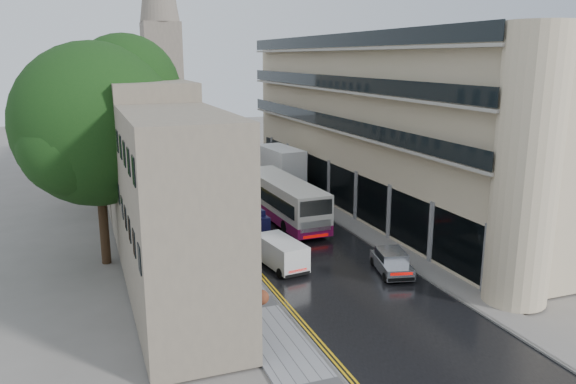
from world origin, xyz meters
TOP-DOWN VIEW (x-y plane):
  - road at (0.00, 27.50)m, footprint 9.00×85.00m
  - left_sidewalk at (-5.85, 27.50)m, footprint 2.70×85.00m
  - right_sidewalk at (5.40, 27.50)m, footprint 1.80×85.00m
  - old_shop_row at (-9.45, 30.00)m, footprint 4.50×56.00m
  - modern_block at (10.30, 26.00)m, footprint 8.00×40.00m
  - church_spire at (0.50, 82.00)m, footprint 6.40×6.40m
  - tree_near at (-12.50, 20.00)m, footprint 10.56×10.56m
  - tree_far at (-12.20, 33.00)m, footprint 9.24×9.24m
  - cream_bus at (-0.12, 21.56)m, footprint 3.08×11.95m
  - white_lorry at (2.81, 32.21)m, footprint 3.19×8.41m
  - silver_hatchback at (2.18, 11.25)m, footprint 2.44×3.98m
  - white_van at (-3.23, 13.84)m, footprint 2.27×4.24m
  - navy_van at (-4.13, 19.47)m, footprint 2.41×5.26m
  - pedestrian at (-6.22, 20.07)m, footprint 0.62×0.41m
  - lamp_post_near at (-4.85, 17.23)m, footprint 0.95×0.59m
  - lamp_post_far at (-5.13, 35.94)m, footprint 0.83×0.29m

SIDE VIEW (x-z plane):
  - road at x=0.00m, z-range 0.00..0.02m
  - left_sidewalk at x=-5.85m, z-range 0.00..0.12m
  - right_sidewalk at x=5.40m, z-range 0.00..0.12m
  - silver_hatchback at x=2.18m, z-range 0.02..1.41m
  - white_van at x=-3.23m, z-range 0.02..1.85m
  - pedestrian at x=-6.22m, z-range 0.12..1.81m
  - navy_van at x=-4.13m, z-range 0.02..2.64m
  - cream_bus at x=-0.12m, z-range 0.02..3.26m
  - white_lorry at x=2.81m, z-range 0.02..4.34m
  - lamp_post_far at x=-5.13m, z-range 0.12..7.38m
  - lamp_post_near at x=-4.85m, z-range 0.12..8.55m
  - old_shop_row at x=-9.45m, z-range 0.00..12.00m
  - tree_far at x=-12.20m, z-range 0.00..12.46m
  - tree_near at x=-12.50m, z-range 0.00..13.89m
  - modern_block at x=10.30m, z-range 0.00..14.00m
  - church_spire at x=0.50m, z-range 0.00..40.00m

